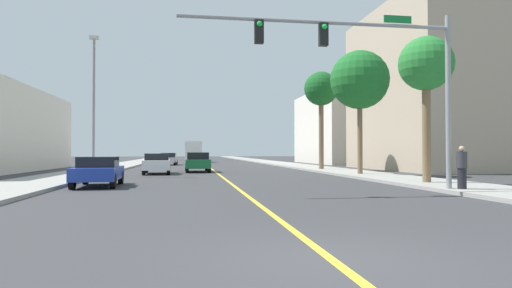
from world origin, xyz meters
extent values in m
plane|color=#38383A|center=(0.00, 42.00, 0.00)|extent=(192.00, 192.00, 0.00)
cube|color=#9E9B93|center=(-9.26, 42.00, 0.07)|extent=(3.76, 168.00, 0.15)
cube|color=#9E9B93|center=(9.26, 42.00, 0.07)|extent=(3.76, 168.00, 0.15)
cube|color=yellow|center=(0.00, 42.00, 0.00)|extent=(0.16, 144.00, 0.01)
cube|color=tan|center=(19.96, 29.10, 7.00)|extent=(11.82, 15.59, 14.00)
cube|color=silver|center=(20.29, 50.26, 4.75)|extent=(12.49, 17.67, 9.51)
cylinder|color=gray|center=(7.78, 9.27, 3.47)|extent=(0.20, 0.20, 6.64)
cylinder|color=gray|center=(2.66, 9.27, 6.30)|extent=(10.25, 0.14, 0.14)
cube|color=black|center=(2.83, 9.27, 5.85)|extent=(0.32, 0.24, 0.84)
sphere|color=green|center=(2.83, 9.13, 6.10)|extent=(0.20, 0.20, 0.20)
cube|color=black|center=(0.44, 9.27, 5.85)|extent=(0.32, 0.24, 0.84)
sphere|color=green|center=(0.44, 9.13, 6.10)|extent=(0.20, 0.20, 0.20)
cube|color=#147233|center=(5.73, 9.27, 6.55)|extent=(1.10, 0.04, 0.28)
cylinder|color=gray|center=(-7.88, 22.14, 4.33)|extent=(0.16, 0.16, 8.36)
cube|color=beige|center=(-7.88, 22.14, 8.66)|extent=(0.56, 0.28, 0.20)
cylinder|color=brown|center=(8.83, 12.62, 2.90)|extent=(0.38, 0.38, 5.50)
sphere|color=#287F33|center=(8.83, 12.62, 5.65)|extent=(2.51, 2.51, 2.51)
cone|color=#287F33|center=(9.58, 12.64, 5.45)|extent=(0.47, 1.22, 1.35)
cone|color=#287F33|center=(8.98, 13.35, 5.45)|extent=(1.34, 0.66, 1.37)
cone|color=#287F33|center=(8.19, 13.02, 5.45)|extent=(0.94, 1.17, 1.36)
cone|color=#287F33|center=(8.27, 12.11, 5.45)|extent=(1.11, 1.17, 1.33)
cone|color=#287F33|center=(9.15, 11.94, 5.45)|extent=(1.23, 0.85, 1.51)
cylinder|color=brown|center=(8.80, 20.46, 3.16)|extent=(0.32, 0.32, 6.02)
sphere|color=#1E6B28|center=(8.80, 20.46, 6.17)|extent=(3.76, 3.76, 3.76)
cone|color=#1E6B28|center=(9.93, 20.34, 5.97)|extent=(0.57, 1.63, 1.50)
cone|color=#1E6B28|center=(9.40, 21.41, 5.97)|extent=(1.92, 1.56, 1.62)
cone|color=#1E6B28|center=(8.15, 21.38, 5.97)|extent=(1.58, 1.31, 1.80)
cone|color=#1E6B28|center=(7.69, 20.62, 5.97)|extent=(0.62, 1.58, 1.82)
cone|color=#1E6B28|center=(8.07, 19.60, 5.97)|extent=(1.53, 1.48, 1.65)
cone|color=#1E6B28|center=(9.42, 19.51, 5.97)|extent=(1.58, 1.31, 1.36)
cylinder|color=brown|center=(8.69, 28.29, 3.44)|extent=(0.40, 0.40, 6.58)
sphere|color=#195B23|center=(8.69, 28.29, 6.73)|extent=(2.78, 2.78, 2.78)
cone|color=#195B23|center=(9.52, 28.29, 6.53)|extent=(0.44, 1.51, 1.34)
cone|color=#195B23|center=(8.61, 29.13, 6.53)|extent=(1.36, 0.53, 1.55)
cone|color=#195B23|center=(7.85, 28.28, 6.53)|extent=(0.47, 1.55, 1.20)
cone|color=#195B23|center=(8.60, 27.46, 6.53)|extent=(1.28, 0.55, 1.25)
cube|color=white|center=(-4.24, 25.07, 0.64)|extent=(1.98, 4.39, 0.65)
cube|color=black|center=(-4.23, 24.95, 1.20)|extent=(1.66, 1.91, 0.46)
cylinder|color=black|center=(-5.10, 26.64, 0.32)|extent=(0.25, 0.65, 0.64)
cylinder|color=black|center=(-3.51, 26.71, 0.32)|extent=(0.25, 0.65, 0.64)
cylinder|color=black|center=(-4.97, 23.43, 0.32)|extent=(0.25, 0.65, 0.64)
cylinder|color=black|center=(-3.37, 23.49, 0.32)|extent=(0.25, 0.65, 0.64)
cube|color=#BCBCC1|center=(-4.35, 45.57, 0.60)|extent=(1.99, 4.16, 0.57)
cube|color=black|center=(-4.35, 45.60, 1.15)|extent=(1.68, 1.95, 0.53)
cylinder|color=black|center=(-5.10, 47.10, 0.32)|extent=(0.25, 0.65, 0.64)
cylinder|color=black|center=(-3.48, 47.04, 0.32)|extent=(0.25, 0.65, 0.64)
cylinder|color=black|center=(-5.22, 44.11, 0.32)|extent=(0.25, 0.65, 0.64)
cylinder|color=black|center=(-3.61, 44.05, 0.32)|extent=(0.25, 0.65, 0.64)
cube|color=#196638|center=(-1.38, 27.75, 0.65)|extent=(1.89, 4.63, 0.66)
cube|color=black|center=(-1.37, 27.41, 1.24)|extent=(1.63, 2.42, 0.51)
cylinder|color=black|center=(-2.21, 29.49, 0.32)|extent=(0.23, 0.64, 0.64)
cylinder|color=black|center=(-0.61, 29.51, 0.32)|extent=(0.23, 0.64, 0.64)
cylinder|color=black|center=(-2.15, 25.99, 0.32)|extent=(0.23, 0.64, 0.64)
cylinder|color=black|center=(-0.54, 26.02, 0.32)|extent=(0.23, 0.64, 0.64)
cube|color=#1E389E|center=(-6.02, 14.25, 0.60)|extent=(1.96, 4.01, 0.55)
cube|color=black|center=(-6.02, 14.19, 1.10)|extent=(1.66, 1.78, 0.46)
cylinder|color=black|center=(-5.16, 12.87, 0.32)|extent=(0.24, 0.65, 0.64)
cylinder|color=black|center=(-6.77, 12.80, 0.32)|extent=(0.24, 0.65, 0.64)
cylinder|color=black|center=(-5.27, 15.70, 0.32)|extent=(0.24, 0.65, 0.64)
cylinder|color=black|center=(-6.88, 15.64, 0.32)|extent=(0.24, 0.65, 0.64)
cube|color=silver|center=(-1.27, 62.04, 1.25)|extent=(2.43, 2.03, 1.60)
cube|color=silver|center=(-1.33, 58.47, 1.74)|extent=(2.48, 5.17, 2.58)
cylinder|color=black|center=(-2.32, 62.06, 0.45)|extent=(0.29, 0.90, 0.90)
cylinder|color=black|center=(-0.22, 62.02, 0.45)|extent=(0.29, 0.90, 0.90)
cylinder|color=black|center=(-2.40, 57.20, 0.45)|extent=(0.29, 0.90, 0.90)
cylinder|color=black|center=(-0.30, 57.17, 0.45)|extent=(0.29, 0.90, 0.90)
cylinder|color=black|center=(8.16, 9.03, 0.54)|extent=(0.32, 0.32, 0.79)
cylinder|color=#333338|center=(8.16, 9.03, 1.25)|extent=(0.38, 0.38, 0.62)
sphere|color=tan|center=(8.16, 9.03, 1.66)|extent=(0.21, 0.21, 0.21)
camera|label=1|loc=(-2.04, -6.00, 1.56)|focal=30.51mm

